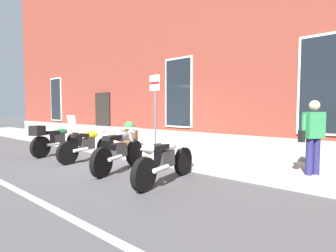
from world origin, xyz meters
TOP-DOWN VIEW (x-y plane):
  - ground_plane at (0.00, 0.00)m, footprint 140.00×140.00m
  - sidewalk at (0.00, 1.24)m, footprint 33.51×2.49m
  - lane_stripe at (0.00, -3.20)m, footprint 33.51×0.12m
  - brick_pub_facade at (0.00, 6.40)m, footprint 27.51×7.92m
  - motorcycle_green_touring at (-2.45, -0.92)m, footprint 0.91×2.06m
  - motorcycle_yellow_naked at (-0.83, -0.76)m, footprint 0.62×2.01m
  - motorcycle_grey_naked at (0.88, -0.99)m, footprint 0.80×1.99m
  - motorcycle_white_sport at (2.38, -0.96)m, footprint 0.62×2.07m
  - pedestrian_striped_shirt at (4.63, 1.03)m, footprint 0.43×0.59m
  - parking_sign at (0.63, 0.54)m, footprint 0.36×0.07m
  - barrel_planter at (-1.49, 1.40)m, footprint 0.67×0.67m

SIDE VIEW (x-z plane):
  - ground_plane at x=0.00m, z-range 0.00..0.00m
  - lane_stripe at x=0.00m, z-range 0.00..0.01m
  - sidewalk at x=0.00m, z-range 0.00..0.12m
  - motorcycle_yellow_naked at x=-0.83m, z-range 0.00..0.94m
  - motorcycle_grey_naked at x=0.88m, z-range -0.01..1.01m
  - barrel_planter at x=-1.49m, z-range 0.04..0.97m
  - motorcycle_green_touring at x=-2.45m, z-range -0.11..1.18m
  - motorcycle_white_sport at x=2.38m, z-range 0.05..1.04m
  - pedestrian_striped_shirt at x=4.63m, z-range 0.21..1.76m
  - parking_sign at x=0.63m, z-range 0.47..2.86m
  - brick_pub_facade at x=0.00m, z-range -0.01..10.15m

